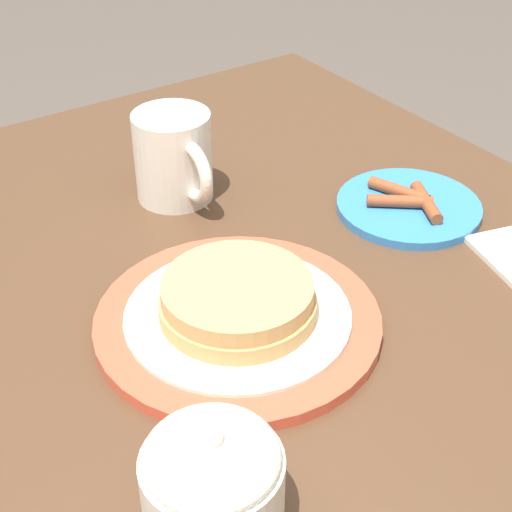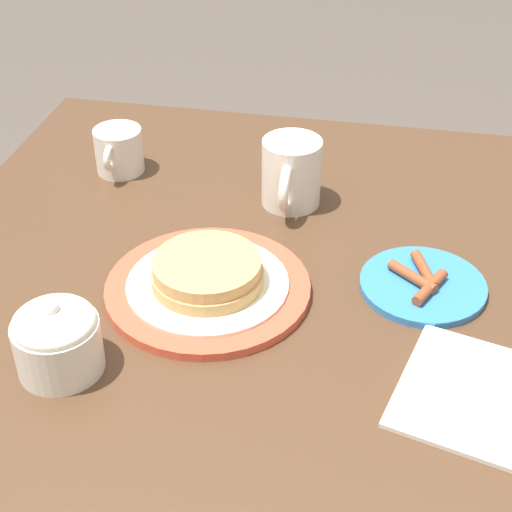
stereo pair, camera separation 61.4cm
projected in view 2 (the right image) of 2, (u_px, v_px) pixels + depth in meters
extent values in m
cube|color=#4C3321|center=(215.00, 328.00, 0.97)|extent=(1.16, 0.87, 0.03)
cube|color=#4C3321|center=(107.00, 279.00, 1.66)|extent=(0.07, 0.07, 0.70)
cube|color=#4C3321|center=(468.00, 324.00, 1.54)|extent=(0.07, 0.07, 0.70)
cylinder|color=#DB5138|center=(208.00, 288.00, 1.01)|extent=(0.26, 0.26, 0.01)
cylinder|color=white|center=(208.00, 283.00, 1.00)|extent=(0.21, 0.21, 0.00)
cylinder|color=tan|center=(207.00, 277.00, 0.99)|extent=(0.14, 0.14, 0.02)
cylinder|color=tan|center=(207.00, 266.00, 0.98)|extent=(0.14, 0.14, 0.02)
cylinder|color=#337AC6|center=(423.00, 285.00, 1.01)|extent=(0.16, 0.16, 0.01)
cylinder|color=brown|center=(424.00, 270.00, 1.02)|extent=(0.07, 0.04, 0.01)
cylinder|color=brown|center=(430.00, 287.00, 0.99)|extent=(0.07, 0.04, 0.01)
cylinder|color=brown|center=(412.00, 277.00, 1.01)|extent=(0.06, 0.07, 0.01)
cylinder|color=silver|center=(291.00, 172.00, 1.16)|extent=(0.09, 0.09, 0.10)
torus|color=silver|center=(287.00, 187.00, 1.12)|extent=(0.07, 0.01, 0.07)
cylinder|color=#472819|center=(292.00, 146.00, 1.13)|extent=(0.08, 0.08, 0.00)
cylinder|color=silver|center=(119.00, 150.00, 1.25)|extent=(0.08, 0.08, 0.07)
cone|color=silver|center=(124.00, 126.00, 1.26)|extent=(0.03, 0.03, 0.04)
torus|color=silver|center=(110.00, 158.00, 1.21)|extent=(0.04, 0.01, 0.04)
cylinder|color=silver|center=(58.00, 346.00, 0.88)|extent=(0.10, 0.10, 0.06)
ellipsoid|color=silver|center=(54.00, 322.00, 0.86)|extent=(0.09, 0.09, 0.03)
sphere|color=silver|center=(51.00, 308.00, 0.84)|extent=(0.02, 0.02, 0.02)
cube|color=silver|center=(469.00, 393.00, 0.86)|extent=(0.21, 0.19, 0.01)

